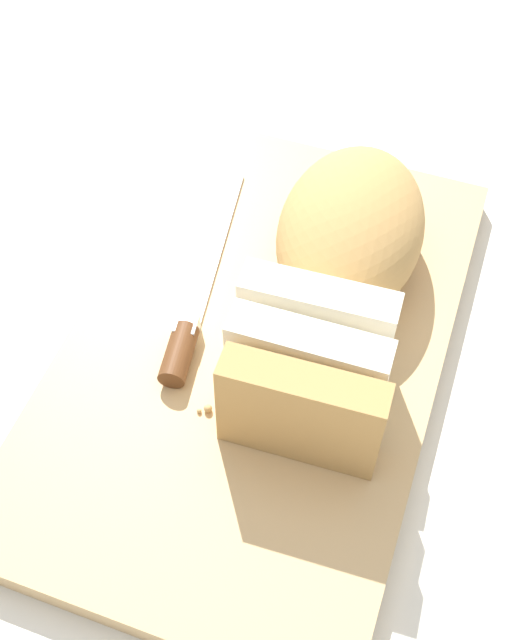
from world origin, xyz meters
The scene contains 7 objects.
ground_plane centered at (0.00, 0.00, 0.00)m, with size 3.00×3.00×0.00m, color silver.
cutting_board centered at (0.00, 0.00, 0.01)m, with size 0.47×0.29×0.03m, color tan.
bread_loaf centered at (-0.06, 0.05, 0.07)m, with size 0.29×0.13×0.09m.
bread_knife centered at (0.01, -0.06, 0.03)m, with size 0.24×0.04×0.02m.
crumb_near_knife centered at (0.02, 0.05, 0.03)m, with size 0.01×0.01×0.01m, color tan.
crumb_near_loaf centered at (0.07, -0.02, 0.03)m, with size 0.00×0.00×0.00m, color tan.
crumb_stray_left centered at (0.07, -0.02, 0.03)m, with size 0.01×0.01×0.01m, color tan.
Camera 1 is at (0.35, 0.11, 0.56)m, focal length 45.29 mm.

